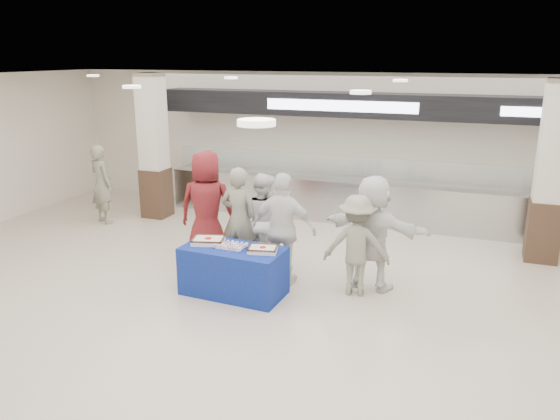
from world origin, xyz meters
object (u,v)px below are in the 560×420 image
at_px(display_table, 234,271).
at_px(sheet_cake_right, 263,249).
at_px(soldier_b, 357,245).
at_px(civilian_white, 373,233).
at_px(sheet_cake_left, 208,240).
at_px(soldier_a, 239,219).
at_px(chef_tall, 263,220).
at_px(civilian_maroon, 207,208).
at_px(cupcake_tray, 231,246).
at_px(soldier_bg, 102,184).
at_px(chef_short, 283,230).

height_order(display_table, sheet_cake_right, sheet_cake_right).
bearing_deg(soldier_b, civilian_white, -129.83).
xyz_separation_m(sheet_cake_left, soldier_a, (0.10, 0.94, 0.09)).
bearing_deg(soldier_a, civilian_white, 178.24).
bearing_deg(soldier_a, chef_tall, -142.50).
height_order(display_table, civilian_maroon, civilian_maroon).
relative_size(soldier_a, chef_tall, 1.08).
height_order(sheet_cake_left, soldier_a, soldier_a).
height_order(display_table, cupcake_tray, cupcake_tray).
bearing_deg(soldier_bg, soldier_b, -173.37).
distance_m(cupcake_tray, civilian_white, 2.19).
bearing_deg(cupcake_tray, civilian_white, 26.33).
bearing_deg(chef_tall, sheet_cake_left, 80.64).
bearing_deg(soldier_bg, sheet_cake_left, 171.17).
bearing_deg(civilian_white, sheet_cake_right, 43.51).
relative_size(sheet_cake_right, cupcake_tray, 1.18).
xyz_separation_m(civilian_maroon, soldier_b, (2.75, -0.41, -0.22)).
distance_m(chef_short, soldier_bg, 5.17).
height_order(civilian_maroon, soldier_a, civilian_maroon).
xyz_separation_m(sheet_cake_right, chef_short, (0.09, 0.64, 0.12)).
bearing_deg(chef_short, soldier_a, -22.26).
bearing_deg(chef_short, civilian_white, -167.81).
height_order(sheet_cake_right, cupcake_tray, sheet_cake_right).
distance_m(display_table, sheet_cake_left, 0.62).
bearing_deg(display_table, sheet_cake_left, 175.11).
xyz_separation_m(display_table, sheet_cake_right, (0.49, 0.00, 0.42)).
distance_m(display_table, sheet_cake_right, 0.64).
relative_size(display_table, cupcake_tray, 3.80).
bearing_deg(display_table, soldier_b, 24.28).
xyz_separation_m(display_table, civilian_maroon, (-1.00, 1.08, 0.63)).
height_order(soldier_a, soldier_bg, soldier_a).
height_order(soldier_a, civilian_white, civilian_white).
xyz_separation_m(soldier_a, soldier_b, (2.11, -0.34, -0.11)).
bearing_deg(sheet_cake_left, civilian_white, 20.75).
bearing_deg(soldier_a, sheet_cake_right, 129.06).
distance_m(soldier_a, soldier_b, 2.13).
xyz_separation_m(chef_tall, chef_short, (0.61, -0.62, 0.08)).
relative_size(soldier_b, civilian_white, 0.86).
xyz_separation_m(cupcake_tray, soldier_b, (1.78, 0.67, 0.00)).
relative_size(chef_short, soldier_bg, 1.05).
distance_m(sheet_cake_right, chef_short, 0.66).
xyz_separation_m(sheet_cake_right, chef_tall, (-0.51, 1.26, 0.03)).
relative_size(display_table, civilian_white, 0.85).
distance_m(cupcake_tray, soldier_a, 1.07).
distance_m(chef_tall, chef_short, 0.87).
relative_size(sheet_cake_left, civilian_white, 0.30).
distance_m(sheet_cake_right, soldier_a, 1.31).
bearing_deg(soldier_b, civilian_maroon, -16.95).
bearing_deg(sheet_cake_right, chef_tall, 112.17).
bearing_deg(chef_short, civilian_maroon, -16.53).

